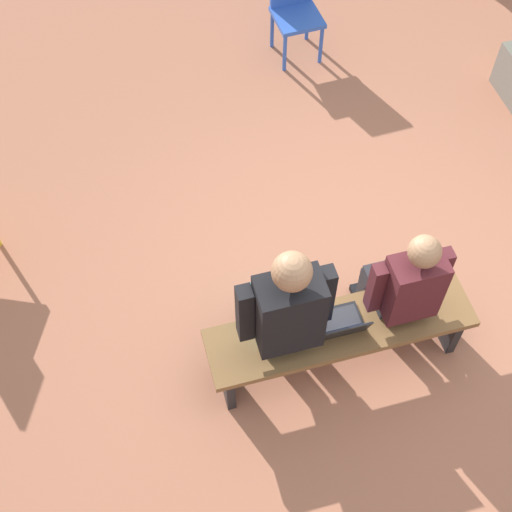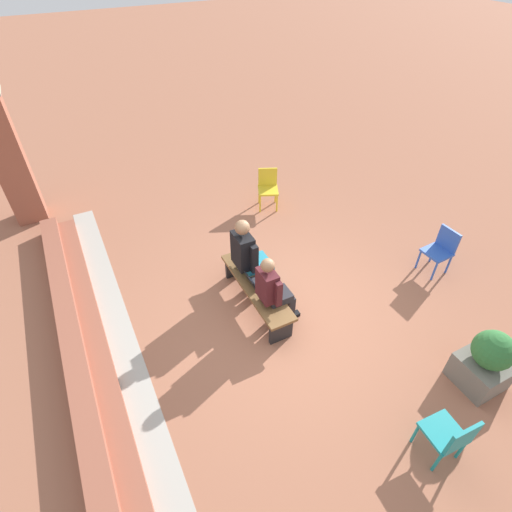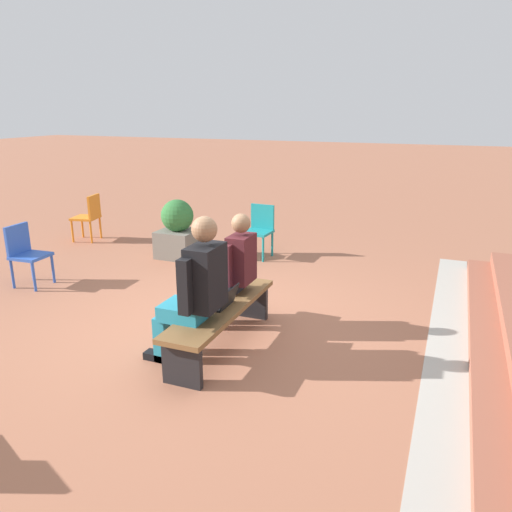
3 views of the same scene
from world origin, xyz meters
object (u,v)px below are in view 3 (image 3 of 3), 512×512
(laptop, at_px, (222,301))
(plastic_chair_foreground, at_px, (260,228))
(bench, at_px, (222,314))
(plastic_chair_mid_courtyard, at_px, (89,215))
(person_adult, at_px, (195,288))
(person_student, at_px, (232,269))
(plastic_chair_far_left, at_px, (26,251))
(planter, at_px, (178,230))

(laptop, xyz_separation_m, plastic_chair_foreground, (-3.15, -0.83, -0.02))
(bench, relative_size, plastic_chair_mid_courtyard, 2.14)
(plastic_chair_foreground, bearing_deg, person_adult, 11.97)
(plastic_chair_mid_courtyard, bearing_deg, person_student, 57.88)
(person_adult, distance_m, plastic_chair_mid_courtyard, 5.18)
(laptop, bearing_deg, bench, -134.77)
(plastic_chair_mid_courtyard, bearing_deg, bench, 54.21)
(bench, height_order, plastic_chair_far_left, plastic_chair_far_left)
(person_adult, bearing_deg, person_student, 179.44)
(person_adult, relative_size, planter, 1.53)
(laptop, height_order, plastic_chair_far_left, plastic_chair_far_left)
(bench, height_order, laptop, laptop)
(planter, bearing_deg, plastic_chair_far_left, -32.01)
(person_adult, distance_m, plastic_chair_foreground, 3.61)
(person_student, bearing_deg, laptop, 10.18)
(person_student, distance_m, plastic_chair_far_left, 3.21)
(person_adult, bearing_deg, laptop, 167.27)
(bench, bearing_deg, plastic_chair_far_left, -101.83)
(person_student, xyz_separation_m, plastic_chair_far_left, (-0.26, -3.19, -0.22))
(planter, bearing_deg, bench, 37.82)
(laptop, relative_size, plastic_chair_far_left, 0.38)
(plastic_chair_foreground, bearing_deg, person_student, 15.54)
(plastic_chair_far_left, bearing_deg, person_student, 85.28)
(plastic_chair_mid_courtyard, bearing_deg, laptop, 54.18)
(person_adult, distance_m, planter, 3.62)
(person_adult, height_order, planter, person_adult)
(bench, bearing_deg, plastic_chair_foreground, -165.33)
(plastic_chair_foreground, distance_m, plastic_chair_mid_courtyard, 3.24)
(person_adult, xyz_separation_m, plastic_chair_far_left, (-1.07, -3.18, -0.28))
(plastic_chair_foreground, distance_m, planter, 1.32)
(bench, height_order, person_student, person_student)
(person_student, bearing_deg, plastic_chair_far_left, -94.72)
(plastic_chair_foreground, xyz_separation_m, plastic_chair_far_left, (2.45, -2.44, 0.00))
(plastic_chair_foreground, relative_size, planter, 0.89)
(person_student, relative_size, plastic_chair_mid_courtyard, 1.56)
(laptop, bearing_deg, planter, -142.14)
(person_adult, bearing_deg, plastic_chair_foreground, -168.03)
(bench, bearing_deg, plastic_chair_mid_courtyard, -125.79)
(person_student, relative_size, plastic_chair_far_left, 1.56)
(person_student, xyz_separation_m, plastic_chair_foreground, (-2.72, -0.75, -0.22))
(person_student, relative_size, planter, 1.39)
(plastic_chair_mid_courtyard, height_order, planter, planter)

